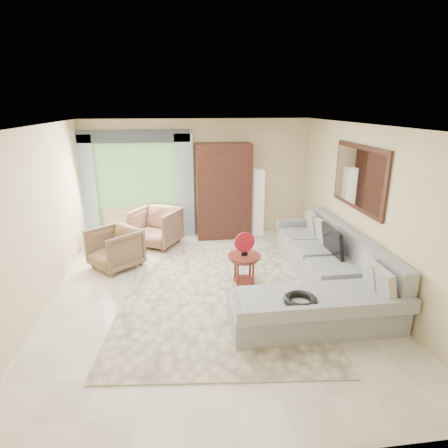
{
  "coord_description": "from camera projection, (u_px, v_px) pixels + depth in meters",
  "views": [
    {
      "loc": [
        -0.5,
        -5.34,
        2.89
      ],
      "look_at": [
        0.25,
        0.35,
        1.05
      ],
      "focal_mm": 30.0,
      "sensor_mm": 36.0,
      "label": 1
    }
  ],
  "objects": [
    {
      "name": "ground",
      "position": [
        211.0,
        294.0,
        5.98
      ],
      "size": [
        6.0,
        6.0,
        0.0
      ],
      "primitive_type": "plane",
      "color": "silver",
      "rests_on": "ground"
    },
    {
      "name": "area_rug",
      "position": [
        220.0,
        294.0,
        5.95
      ],
      "size": [
        3.38,
        4.28,
        0.02
      ],
      "primitive_type": "cube",
      "rotation": [
        0.0,
        0.0,
        -0.1
      ],
      "color": "beige",
      "rests_on": "ground"
    },
    {
      "name": "sectional_sofa",
      "position": [
        324.0,
        276.0,
        5.95
      ],
      "size": [
        2.3,
        3.46,
        0.9
      ],
      "color": "#909398",
      "rests_on": "ground"
    },
    {
      "name": "tv_screen",
      "position": [
        332.0,
        241.0,
        6.21
      ],
      "size": [
        0.14,
        0.74,
        0.48
      ],
      "primitive_type": "cube",
      "rotation": [
        0.0,
        -0.17,
        0.0
      ],
      "color": "black",
      "rests_on": "sectional_sofa"
    },
    {
      "name": "garden_hose",
      "position": [
        300.0,
        300.0,
        4.69
      ],
      "size": [
        0.43,
        0.43,
        0.09
      ],
      "primitive_type": "torus",
      "color": "black",
      "rests_on": "sectional_sofa"
    },
    {
      "name": "coffee_table",
      "position": [
        244.0,
        270.0,
        6.17
      ],
      "size": [
        0.54,
        0.54,
        0.54
      ],
      "rotation": [
        0.0,
        0.0,
        -0.06
      ],
      "color": "#541D16",
      "rests_on": "ground"
    },
    {
      "name": "red_disc",
      "position": [
        245.0,
        242.0,
        6.02
      ],
      "size": [
        0.34,
        0.07,
        0.34
      ],
      "primitive_type": "cylinder",
      "rotation": [
        1.57,
        0.0,
        0.13
      ],
      "color": "#A5101E",
      "rests_on": "coffee_table"
    },
    {
      "name": "armchair_left",
      "position": [
        115.0,
        248.0,
        6.85
      ],
      "size": [
        1.13,
        1.13,
        0.74
      ],
      "primitive_type": "imported",
      "rotation": [
        0.0,
        0.0,
        -0.86
      ],
      "color": "brown",
      "rests_on": "ground"
    },
    {
      "name": "armchair_right",
      "position": [
        156.0,
        227.0,
        7.93
      ],
      "size": [
        1.18,
        1.19,
        0.81
      ],
      "primitive_type": "imported",
      "rotation": [
        0.0,
        0.0,
        -0.5
      ],
      "color": "#966C52",
      "rests_on": "ground"
    },
    {
      "name": "potted_plant",
      "position": [
        95.0,
        237.0,
        7.76
      ],
      "size": [
        0.51,
        0.46,
        0.5
      ],
      "primitive_type": "imported",
      "rotation": [
        0.0,
        0.0,
        -0.15
      ],
      "color": "#999999",
      "rests_on": "ground"
    },
    {
      "name": "armoire",
      "position": [
        223.0,
        191.0,
        8.3
      ],
      "size": [
        1.2,
        0.55,
        2.1
      ],
      "primitive_type": "cube",
      "color": "black",
      "rests_on": "ground"
    },
    {
      "name": "floor_lamp",
      "position": [
        258.0,
        202.0,
        8.54
      ],
      "size": [
        0.24,
        0.24,
        1.5
      ],
      "primitive_type": "cube",
      "color": "silver",
      "rests_on": "ground"
    },
    {
      "name": "window",
      "position": [
        136.0,
        176.0,
        8.19
      ],
      "size": [
        1.8,
        0.04,
        1.4
      ],
      "primitive_type": "cube",
      "color": "#669E59",
      "rests_on": "wall_back"
    },
    {
      "name": "curtain_left",
      "position": [
        87.0,
        189.0,
        8.05
      ],
      "size": [
        0.4,
        0.08,
        2.3
      ],
      "primitive_type": "cube",
      "color": "#9EB7CC",
      "rests_on": "ground"
    },
    {
      "name": "curtain_right",
      "position": [
        185.0,
        186.0,
        8.31
      ],
      "size": [
        0.4,
        0.08,
        2.3
      ],
      "primitive_type": "cube",
      "color": "#9EB7CC",
      "rests_on": "ground"
    },
    {
      "name": "valance",
      "position": [
        133.0,
        136.0,
        7.87
      ],
      "size": [
        2.4,
        0.12,
        0.26
      ],
      "primitive_type": "cube",
      "color": "#1E232D",
      "rests_on": "wall_back"
    },
    {
      "name": "wall_mirror",
      "position": [
        359.0,
        178.0,
        6.08
      ],
      "size": [
        0.05,
        1.7,
        1.05
      ],
      "color": "black",
      "rests_on": "wall_right"
    }
  ]
}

